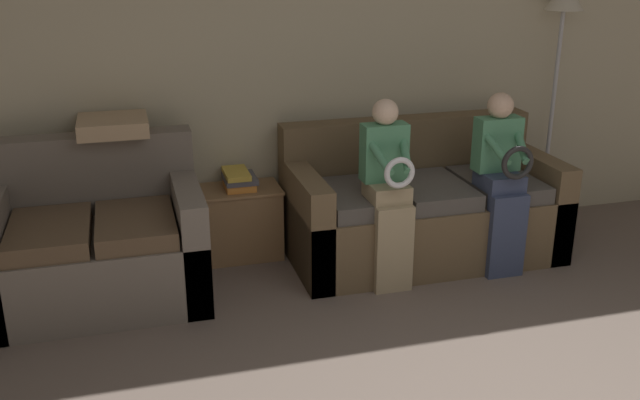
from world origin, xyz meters
TOP-DOWN VIEW (x-y plane):
  - wall_back at (0.00, 3.22)m, footprint 7.89×0.06m
  - couch_main at (0.38, 2.68)m, footprint 1.88×0.92m
  - couch_side at (-1.84, 2.61)m, footprint 1.31×0.94m
  - child_left_seated at (-0.02, 2.30)m, footprint 0.30×0.37m
  - child_right_seated at (0.78, 2.30)m, footprint 0.31×0.37m
  - side_shelf at (-0.87, 2.98)m, footprint 0.57×0.38m
  - book_stack at (-0.87, 2.99)m, footprint 0.22×0.30m
  - floor_lamp at (1.59, 2.99)m, footprint 0.29×0.29m
  - throw_pillow at (-1.67, 2.94)m, footprint 0.44×0.44m

SIDE VIEW (x-z plane):
  - side_shelf at x=-0.87m, z-range 0.01..0.52m
  - couch_main at x=0.38m, z-range -0.13..0.80m
  - couch_side at x=-1.84m, z-range -0.14..0.83m
  - book_stack at x=-0.87m, z-range 0.51..0.64m
  - child_right_seated at x=0.78m, z-range 0.06..1.28m
  - child_left_seated at x=-0.02m, z-range 0.06..1.28m
  - throw_pillow at x=-1.67m, z-range 0.98..1.08m
  - wall_back at x=0.00m, z-range 0.00..2.55m
  - floor_lamp at x=1.59m, z-range 0.61..2.47m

